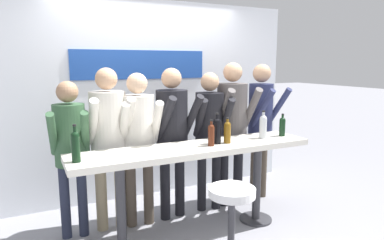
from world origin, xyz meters
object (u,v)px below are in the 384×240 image
Objects in this scene: person_far_left at (70,142)px; wine_bottle_3 at (76,145)px; bar_stool at (231,216)px; wine_bottle_2 at (217,130)px; wine_bottle_0 at (211,134)px; person_left at (109,132)px; wine_bottle_5 at (282,126)px; wine_bottle_1 at (227,131)px; person_center at (172,127)px; person_right at (232,118)px; person_center_right at (210,126)px; person_center_left at (138,133)px; wine_bottle_4 at (263,125)px; tasting_table at (195,161)px; person_far_right at (261,115)px.

person_far_left is 0.56m from wine_bottle_3.
wine_bottle_2 reaches higher than bar_stool.
wine_bottle_2 reaches higher than wine_bottle_0.
person_left is 1.90m from wine_bottle_5.
wine_bottle_1 is 0.74m from wine_bottle_5.
person_right reaches higher than person_center.
person_center_right is (0.47, 0.00, -0.03)m from person_center.
person_right is at bearing 8.62° from person_center_left.
bar_stool is at bearing -148.24° from wine_bottle_5.
person_far_left is 4.97× the size of wine_bottle_3.
wine_bottle_4 is (1.26, -0.47, 0.06)m from person_center_left.
person_center is at bearing 6.82° from person_far_left.
wine_bottle_4 is (0.68, 0.05, 0.02)m from wine_bottle_0.
wine_bottle_2 reaches higher than tasting_table.
bar_stool is at bearing -61.93° from person_center_left.
person_left is 1.05m from wine_bottle_0.
person_right is (0.32, 0.02, 0.07)m from person_center_right.
wine_bottle_4 is at bearing 4.59° from wine_bottle_0.
person_center_left is at bearing -9.19° from person_left.
tasting_table is 0.39m from wine_bottle_2.
wine_bottle_1 is (0.21, 0.03, 0.00)m from wine_bottle_0.
person_center_left is 0.83m from wine_bottle_2.
person_far_left is 1.07m from person_center.
wine_bottle_5 is at bearing 3.71° from wine_bottle_0.
person_left reaches higher than wine_bottle_0.
wine_bottle_0 is 0.83× the size of wine_bottle_2.
person_far_right is (0.75, 0.03, 0.07)m from person_center_right.
wine_bottle_4 is at bearing -16.87° from person_left.
wine_bottle_4 is (0.07, -0.51, -0.01)m from person_right.
wine_bottle_1 is (0.79, -0.49, 0.04)m from person_center_left.
wine_bottle_2 is at bearing -99.70° from person_center_right.
person_right reaches higher than wine_bottle_1.
person_right reaches higher than person_far_left.
tasting_table is at bearing -16.31° from person_far_left.
person_far_left is at bearing 171.49° from person_center.
tasting_table is 0.95m from person_right.
person_far_right is at bearing 8.15° from person_far_left.
person_center_right is at bearing -170.64° from person_right.
wine_bottle_4 is at bearing -6.67° from person_far_left.
person_center_left is at bearing 133.10° from tasting_table.
wine_bottle_3 is (-1.48, -0.03, 0.02)m from wine_bottle_1.
person_far_right is 6.55× the size of wine_bottle_1.
bar_stool is 1.34m from person_center_right.
tasting_table is 0.73m from bar_stool.
person_far_left is (-1.11, 0.50, 0.20)m from tasting_table.
person_center_left is at bearing 145.53° from wine_bottle_2.
person_far_right reaches higher than tasting_table.
person_center_right is at bearing 128.95° from wine_bottle_4.
person_center is 0.99m from wine_bottle_4.
person_center_left reaches higher than tasting_table.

